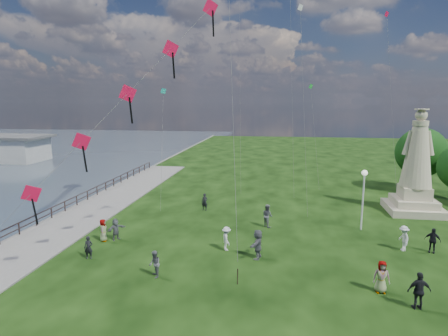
% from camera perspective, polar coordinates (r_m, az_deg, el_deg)
% --- Properties ---
extents(waterfront, '(200.00, 200.00, 1.51)m').
position_cam_1_polar(waterfront, '(32.08, -26.07, -8.84)').
color(waterfront, '#2F3D46').
rests_on(waterfront, ground).
extents(statue, '(4.58, 4.58, 9.18)m').
position_cam_1_polar(statue, '(37.09, 27.21, -0.83)').
color(statue, '#BAA98D').
rests_on(statue, ground).
extents(lamppost, '(0.44, 0.44, 4.70)m').
position_cam_1_polar(lamppost, '(30.33, 20.51, -2.72)').
color(lamppost, silver).
rests_on(lamppost, ground).
extents(tree_row, '(8.80, 11.69, 6.99)m').
position_cam_1_polar(tree_row, '(44.06, 30.38, 1.00)').
color(tree_row, '#382314').
rests_on(tree_row, ground).
extents(person_0, '(0.58, 0.43, 1.46)m').
position_cam_1_polar(person_0, '(25.50, -19.95, -11.34)').
color(person_0, black).
rests_on(person_0, ground).
extents(person_1, '(0.76, 0.88, 1.54)m').
position_cam_1_polar(person_1, '(22.06, -10.53, -14.22)').
color(person_1, '#595960').
rests_on(person_1, ground).
extents(person_2, '(0.89, 1.17, 1.61)m').
position_cam_1_polar(person_2, '(25.29, 0.38, -10.70)').
color(person_2, silver).
rests_on(person_2, ground).
extents(person_3, '(1.14, 0.66, 1.86)m').
position_cam_1_polar(person_3, '(20.87, 27.60, -16.25)').
color(person_3, black).
rests_on(person_3, ground).
extents(person_4, '(0.84, 0.52, 1.72)m').
position_cam_1_polar(person_4, '(21.72, 22.87, -15.03)').
color(person_4, '#595960').
rests_on(person_4, ground).
extents(person_5, '(1.33, 1.56, 1.57)m').
position_cam_1_polar(person_5, '(28.15, -16.17, -8.96)').
color(person_5, '#595960').
rests_on(person_5, ground).
extents(person_6, '(0.62, 0.45, 1.57)m').
position_cam_1_polar(person_6, '(34.13, -2.97, -5.19)').
color(person_6, black).
rests_on(person_6, ground).
extents(person_7, '(0.98, 1.03, 1.81)m').
position_cam_1_polar(person_7, '(29.93, 6.62, -7.22)').
color(person_7, '#595960').
rests_on(person_7, ground).
extents(person_8, '(0.71, 1.17, 1.70)m').
position_cam_1_polar(person_8, '(27.88, 25.69, -9.63)').
color(person_8, silver).
rests_on(person_8, ground).
extents(person_9, '(1.10, 0.87, 1.66)m').
position_cam_1_polar(person_9, '(28.42, 29.18, -9.60)').
color(person_9, black).
rests_on(person_9, ground).
extents(person_10, '(0.65, 0.87, 1.60)m').
position_cam_1_polar(person_10, '(28.19, -17.94, -9.00)').
color(person_10, '#595960').
rests_on(person_10, ground).
extents(person_11, '(1.14, 1.88, 1.89)m').
position_cam_1_polar(person_11, '(24.09, 5.17, -11.47)').
color(person_11, '#595960').
rests_on(person_11, ground).
extents(red_kite_train, '(12.13, 9.35, 15.94)m').
position_cam_1_polar(red_kite_train, '(22.20, -15.04, 9.87)').
color(red_kite_train, black).
rests_on(red_kite_train, ground).
extents(small_kites, '(23.19, 15.77, 28.60)m').
position_cam_1_polar(small_kites, '(40.73, 9.16, 17.17)').
color(small_kites, teal).
rests_on(small_kites, ground).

